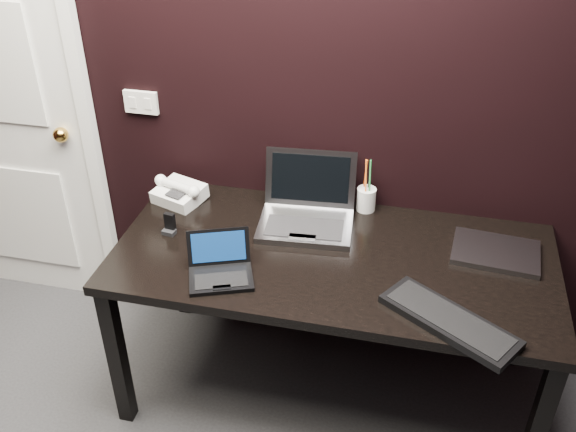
% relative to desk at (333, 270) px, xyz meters
% --- Properties ---
extents(wall_back, '(4.00, 0.00, 4.00)m').
position_rel_desk_xyz_m(wall_back, '(-0.30, 0.40, 0.64)').
color(wall_back, black).
rests_on(wall_back, ground).
extents(wall_switch, '(0.15, 0.02, 0.10)m').
position_rel_desk_xyz_m(wall_switch, '(-0.92, 0.39, 0.46)').
color(wall_switch, silver).
rests_on(wall_switch, wall_back).
extents(desk, '(1.70, 0.80, 0.74)m').
position_rel_desk_xyz_m(desk, '(0.00, 0.00, 0.00)').
color(desk, black).
rests_on(desk, ground).
extents(netbook, '(0.29, 0.28, 0.15)m').
position_rel_desk_xyz_m(netbook, '(-0.38, -0.23, 0.11)').
color(netbook, black).
rests_on(netbook, desk).
extents(silver_laptop, '(0.41, 0.37, 0.26)m').
position_rel_desk_xyz_m(silver_laptop, '(-0.15, 0.19, 0.13)').
color(silver_laptop, gray).
rests_on(silver_laptop, desk).
extents(ext_keyboard, '(0.49, 0.39, 0.03)m').
position_rel_desk_xyz_m(ext_keyboard, '(0.44, -0.30, 0.09)').
color(ext_keyboard, black).
rests_on(ext_keyboard, desk).
extents(closed_laptop, '(0.34, 0.26, 0.02)m').
position_rel_desk_xyz_m(closed_laptop, '(0.61, 0.14, 0.09)').
color(closed_laptop, gray).
rests_on(closed_laptop, desk).
extents(desk_phone, '(0.24, 0.23, 0.12)m').
position_rel_desk_xyz_m(desk_phone, '(-0.72, 0.23, 0.12)').
color(desk_phone, silver).
rests_on(desk_phone, desk).
extents(mobile_phone, '(0.06, 0.05, 0.09)m').
position_rel_desk_xyz_m(mobile_phone, '(-0.67, -0.00, 0.11)').
color(mobile_phone, black).
rests_on(mobile_phone, desk).
extents(pen_cup, '(0.09, 0.09, 0.24)m').
position_rel_desk_xyz_m(pen_cup, '(0.08, 0.35, 0.13)').
color(pen_cup, silver).
rests_on(pen_cup, desk).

